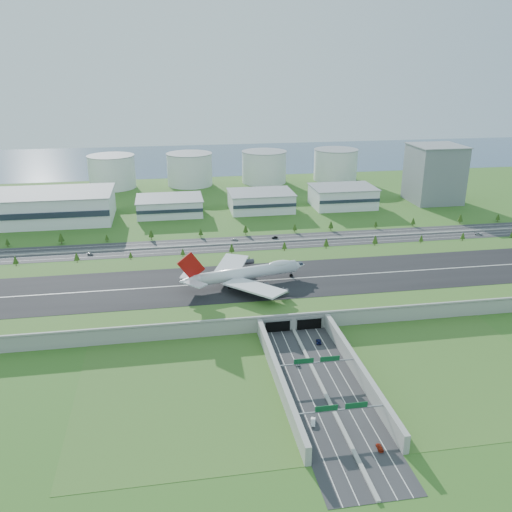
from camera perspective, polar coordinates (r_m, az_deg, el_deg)
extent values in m
plane|color=#285C1C|center=(332.55, 1.96, -3.82)|extent=(1200.00, 1200.00, 0.00)
cube|color=gray|center=(330.95, 1.97, -3.18)|extent=(520.00, 100.00, 8.00)
cube|color=#2C541C|center=(329.36, 1.98, -2.53)|extent=(520.00, 100.00, 0.16)
cube|color=black|center=(329.31, 1.98, -2.51)|extent=(520.00, 58.00, 0.12)
cube|color=silver|center=(329.28, 1.98, -2.50)|extent=(520.00, 0.90, 0.02)
cube|color=gray|center=(285.24, 3.95, -6.19)|extent=(520.00, 1.20, 1.20)
cube|color=#28282B|center=(239.07, 7.34, -14.36)|extent=(34.00, 120.00, 0.12)
cube|color=gray|center=(238.85, 7.35, -14.29)|extent=(1.60, 120.00, 0.90)
cube|color=gray|center=(240.95, 2.44, -12.77)|extent=(2.40, 100.00, 8.00)
cube|color=gray|center=(250.08, 10.81, -11.81)|extent=(2.40, 100.00, 8.00)
cube|color=black|center=(285.28, 2.29, -7.37)|extent=(13.00, 1.20, 6.00)
cube|color=black|center=(288.92, 5.62, -7.08)|extent=(13.00, 1.20, 6.00)
cylinder|color=gray|center=(245.20, 2.00, -12.26)|extent=(0.70, 0.70, 7.00)
cylinder|color=gray|center=(254.56, 10.58, -11.31)|extent=(0.70, 0.70, 7.00)
cube|color=gray|center=(247.27, 6.42, -11.08)|extent=(38.00, 0.50, 0.50)
cube|color=#0C4C23|center=(245.04, 5.06, -10.96)|extent=(9.00, 0.30, 2.40)
cube|color=#0C4C23|center=(248.04, 7.79, -10.66)|extent=(9.00, 0.30, 2.40)
cylinder|color=gray|center=(217.14, 3.92, -17.12)|extent=(0.70, 0.70, 7.00)
cylinder|color=gray|center=(227.66, 13.63, -15.74)|extent=(0.70, 0.70, 7.00)
cube|color=gray|center=(219.48, 8.96, -15.69)|extent=(38.00, 0.50, 0.50)
cube|color=#0C4C23|center=(216.98, 7.43, -15.62)|extent=(9.00, 0.30, 2.40)
cube|color=#0C4C23|center=(220.36, 10.52, -15.19)|extent=(9.00, 0.30, 2.40)
cube|color=#28282B|center=(419.74, -0.60, 1.37)|extent=(560.00, 36.00, 0.12)
cylinder|color=#3D2819|center=(407.94, -23.94, -0.81)|extent=(0.50, 0.50, 2.51)
cone|color=#1F3E11|center=(406.90, -24.00, -0.39)|extent=(3.90, 3.90, 5.01)
cylinder|color=#3D2819|center=(399.36, -18.32, -0.49)|extent=(0.50, 0.50, 2.56)
cone|color=#1F3E11|center=(398.28, -18.37, -0.05)|extent=(3.98, 3.98, 5.12)
cylinder|color=#3D2819|center=(395.13, -13.04, -0.23)|extent=(0.50, 0.50, 2.00)
cone|color=#1F3E11|center=(394.27, -13.07, 0.12)|extent=(3.12, 3.12, 4.01)
cylinder|color=#3D2819|center=(394.20, -7.70, 0.08)|extent=(0.50, 0.50, 2.15)
cone|color=#1F3E11|center=(393.28, -7.72, 0.46)|extent=(3.35, 3.35, 4.31)
cylinder|color=#3D2819|center=(396.49, -2.56, 0.41)|extent=(0.50, 0.50, 2.70)
cone|color=#1F3E11|center=(395.35, -2.57, 0.88)|extent=(4.21, 4.21, 5.41)
cylinder|color=#3D2819|center=(402.84, 3.01, 0.71)|extent=(0.50, 0.50, 2.48)
cone|color=#1F3E11|center=(401.80, 3.01, 1.14)|extent=(3.86, 3.86, 4.96)
cylinder|color=#3D2819|center=(410.68, 7.39, 0.97)|extent=(0.50, 0.50, 2.75)
cone|color=#1F3E11|center=(409.56, 7.41, 1.43)|extent=(4.27, 4.27, 5.50)
cylinder|color=#3D2819|center=(423.18, 12.41, 1.24)|extent=(0.50, 0.50, 2.87)
cone|color=#1F3E11|center=(422.04, 12.44, 1.72)|extent=(4.47, 4.47, 5.74)
cylinder|color=#3D2819|center=(438.36, 16.97, 1.44)|extent=(0.50, 0.50, 2.27)
cone|color=#1F3E11|center=(437.49, 17.01, 1.80)|extent=(3.54, 3.54, 4.55)
cylinder|color=#3D2819|center=(454.62, 20.90, 1.65)|extent=(0.50, 0.50, 2.37)
cone|color=#1F3E11|center=(453.74, 20.95, 2.01)|extent=(3.69, 3.69, 4.75)
cylinder|color=#3D2819|center=(477.25, 25.32, 1.84)|extent=(0.50, 0.50, 2.02)
cone|color=#1F3E11|center=(476.53, 25.36, 2.13)|extent=(3.15, 3.15, 4.05)
cylinder|color=#3D2819|center=(452.43, -24.66, 1.02)|extent=(0.50, 0.50, 2.23)
cone|color=#1F3E11|center=(451.60, -24.72, 1.36)|extent=(3.46, 3.46, 4.45)
cylinder|color=#3D2819|center=(443.36, -19.79, 1.38)|extent=(0.50, 0.50, 3.04)
cone|color=#1F3E11|center=(442.21, -19.85, 1.86)|extent=(4.73, 4.73, 6.08)
cylinder|color=#3D2819|center=(438.46, -15.41, 1.59)|extent=(0.50, 0.50, 2.03)
cone|color=#1F3E11|center=(437.67, -15.44, 1.91)|extent=(3.16, 3.16, 4.06)
cylinder|color=#3D2819|center=(435.90, -10.96, 1.90)|extent=(0.50, 0.50, 2.73)
cone|color=#1F3E11|center=(434.85, -10.99, 2.33)|extent=(4.24, 4.24, 5.45)
cylinder|color=#3D2819|center=(436.43, -5.83, 2.16)|extent=(0.50, 0.50, 2.37)
cone|color=#1F3E11|center=(435.51, -5.85, 2.54)|extent=(3.69, 3.69, 4.75)
cylinder|color=#3D2819|center=(439.93, -1.10, 2.44)|extent=(0.50, 0.50, 2.79)
cone|color=#1F3E11|center=(438.86, -1.10, 2.88)|extent=(4.34, 4.34, 5.58)
cylinder|color=#3D2819|center=(447.52, 4.10, 2.67)|extent=(0.50, 0.50, 2.41)
cone|color=#1F3E11|center=(446.61, 4.11, 3.05)|extent=(3.74, 3.74, 4.81)
cylinder|color=#3D2819|center=(455.49, 7.88, 2.87)|extent=(0.50, 0.50, 2.73)
cone|color=#1F3E11|center=(454.48, 7.90, 3.29)|extent=(4.24, 4.24, 5.45)
cylinder|color=#3D2819|center=(468.56, 12.48, 3.02)|extent=(0.50, 0.50, 2.07)
cone|color=#1F3E11|center=(467.81, 12.50, 3.33)|extent=(3.23, 3.23, 4.15)
cylinder|color=#3D2819|center=(481.80, 16.19, 3.19)|extent=(0.50, 0.50, 2.52)
cone|color=#1F3E11|center=(480.92, 16.22, 3.56)|extent=(3.92, 3.92, 5.04)
cylinder|color=#3D2819|center=(501.74, 20.67, 3.37)|extent=(0.50, 0.50, 2.95)
cone|color=#1F3E11|center=(500.75, 20.72, 3.78)|extent=(4.59, 4.59, 5.90)
cylinder|color=#3D2819|center=(520.48, 24.09, 3.44)|extent=(0.50, 0.50, 2.42)
cone|color=#1F3E11|center=(519.70, 24.14, 3.77)|extent=(3.76, 3.76, 4.84)
cube|color=silver|center=(509.67, -21.59, 4.79)|extent=(120.00, 60.00, 25.00)
cube|color=silver|center=(504.09, -9.09, 5.21)|extent=(58.00, 42.00, 15.00)
cube|color=silver|center=(511.22, 0.51, 5.79)|extent=(58.00, 42.00, 17.00)
cube|color=silver|center=(530.41, 9.11, 6.17)|extent=(58.00, 42.00, 19.00)
cube|color=slate|center=(568.10, 18.27, 8.20)|extent=(46.00, 46.00, 55.00)
cylinder|color=silver|center=(621.73, -14.92, 8.54)|extent=(50.00, 50.00, 35.00)
cylinder|color=silver|center=(619.55, -6.99, 9.03)|extent=(50.00, 50.00, 35.00)
cylinder|color=silver|center=(628.95, 0.86, 9.34)|extent=(50.00, 50.00, 35.00)
cylinder|color=silver|center=(649.44, 8.36, 9.47)|extent=(50.00, 50.00, 35.00)
cube|color=#374F69|center=(791.75, -5.02, 10.21)|extent=(1200.00, 260.00, 0.06)
cylinder|color=silver|center=(321.16, -1.05, -1.81)|extent=(64.35, 20.94, 7.34)
cone|color=silver|center=(334.07, 4.47, -0.98)|extent=(10.54, 9.14, 7.34)
cone|color=silver|center=(311.35, -6.99, -2.60)|extent=(12.78, 9.63, 7.34)
ellipsoid|color=silver|center=(328.04, 2.51, -0.85)|extent=(16.52, 8.94, 4.52)
cube|color=silver|center=(304.05, -0.14, -3.34)|extent=(34.76, 35.07, 1.81)
cube|color=silver|center=(337.92, -2.59, -0.90)|extent=(25.65, 37.45, 1.81)
cylinder|color=#38383D|center=(312.63, 0.80, -3.17)|extent=(6.57, 4.64, 3.44)
cylinder|color=#38383D|center=(304.53, 2.88, -3.85)|extent=(6.57, 4.64, 3.44)
cylinder|color=#38383D|center=(336.28, -1.01, -1.45)|extent=(6.57, 4.64, 3.44)
cylinder|color=#38383D|center=(349.52, -0.73, -0.59)|extent=(6.57, 4.64, 3.44)
cube|color=silver|center=(304.61, -6.41, -2.91)|extent=(13.59, 13.97, 0.69)
cube|color=silver|center=(317.96, -7.15, -1.93)|extent=(10.39, 14.12, 0.69)
cube|color=#A50E0B|center=(308.39, -6.85, -1.07)|extent=(16.20, 4.51, 17.21)
cylinder|color=black|center=(334.32, 3.71, -2.06)|extent=(2.18, 0.80, 2.18)
cylinder|color=black|center=(318.81, -1.58, -3.16)|extent=(2.18, 0.80, 2.18)
cylinder|color=black|center=(325.16, -2.03, -2.68)|extent=(2.18, 0.80, 2.18)
cylinder|color=black|center=(316.69, -2.75, -3.34)|extent=(2.18, 0.80, 2.18)
cylinder|color=black|center=(323.09, -3.18, -2.86)|extent=(2.18, 0.80, 2.18)
imported|color=#B5B5BA|center=(258.30, 4.32, -11.15)|extent=(2.18, 4.96, 1.66)
imported|color=white|center=(222.55, 6.02, -16.96)|extent=(3.18, 5.41, 1.68)
imported|color=#0C123E|center=(277.18, 6.61, -8.92)|extent=(3.50, 5.72, 1.48)
imported|color=#A0240E|center=(214.80, 12.89, -19.05)|extent=(2.43, 5.05, 1.42)
imported|color=slate|center=(411.58, -17.05, 0.20)|extent=(4.86, 3.41, 1.54)
imported|color=black|center=(430.40, 1.99, 1.96)|extent=(5.20, 2.81, 1.63)
imported|color=#B7B8BC|center=(474.91, 22.35, 2.18)|extent=(6.71, 4.56, 1.71)
imported|color=silver|center=(426.45, -2.30, 1.78)|extent=(5.51, 3.18, 1.50)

